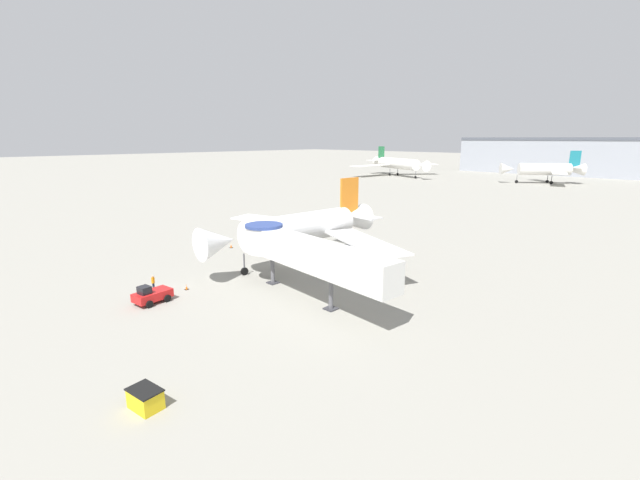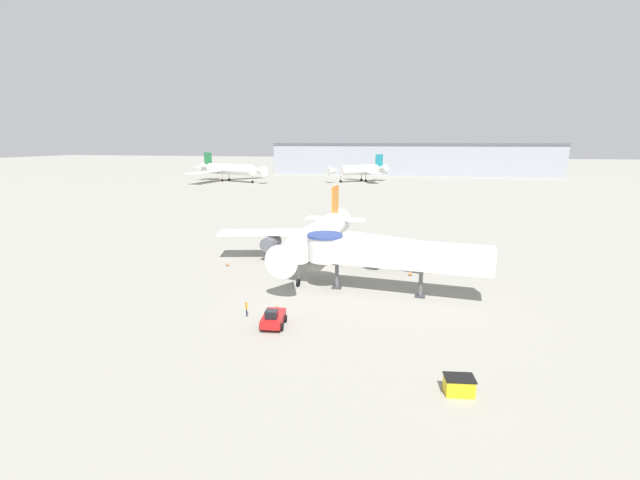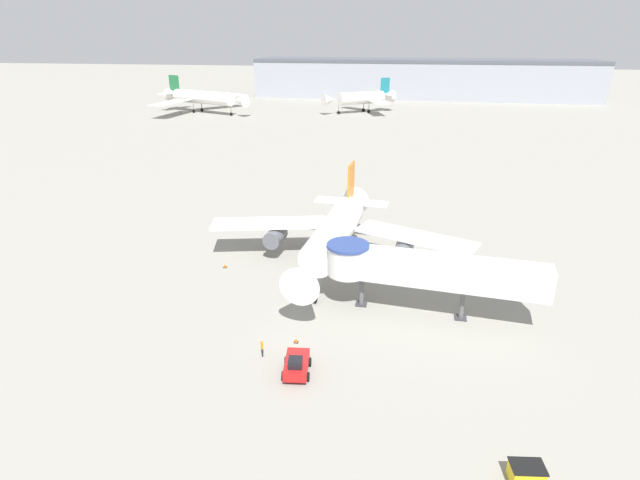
{
  "view_description": "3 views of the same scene",
  "coord_description": "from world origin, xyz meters",
  "px_view_note": "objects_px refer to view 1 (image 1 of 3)",
  "views": [
    {
      "loc": [
        38.86,
        -35.32,
        15.44
      ],
      "look_at": [
        1.47,
        2.66,
        2.7
      ],
      "focal_mm": 24.0,
      "sensor_mm": 36.0,
      "label": 1
    },
    {
      "loc": [
        12.5,
        -54.16,
        16.79
      ],
      "look_at": [
        0.91,
        -2.0,
        4.37
      ],
      "focal_mm": 24.0,
      "sensor_mm": 36.0,
      "label": 2
    },
    {
      "loc": [
        8.08,
        -50.73,
        24.72
      ],
      "look_at": [
        -1.66,
        1.22,
        3.03
      ],
      "focal_mm": 28.0,
      "sensor_mm": 36.0,
      "label": 3
    }
  ],
  "objects_px": {
    "service_container_yellow": "(145,399)",
    "traffic_cone_port_wing": "(231,246)",
    "ground_crew_marshaller": "(153,282)",
    "pushback_tug_red": "(152,295)",
    "background_jet_green_tail": "(397,163)",
    "traffic_cone_starboard_wing": "(371,283)",
    "jet_bridge": "(302,252)",
    "background_jet_teal_tail": "(546,169)",
    "main_airplane": "(303,228)",
    "traffic_cone_near_nose": "(186,287)"
  },
  "relations": [
    {
      "from": "service_container_yellow",
      "to": "traffic_cone_port_wing",
      "type": "xyz_separation_m",
      "value": [
        -28.31,
        24.99,
        -0.31
      ]
    },
    {
      "from": "traffic_cone_port_wing",
      "to": "ground_crew_marshaller",
      "type": "xyz_separation_m",
      "value": [
        9.21,
        -15.75,
        0.62
      ]
    },
    {
      "from": "traffic_cone_port_wing",
      "to": "ground_crew_marshaller",
      "type": "height_order",
      "value": "ground_crew_marshaller"
    },
    {
      "from": "ground_crew_marshaller",
      "to": "pushback_tug_red",
      "type": "bearing_deg",
      "value": 35.64
    },
    {
      "from": "ground_crew_marshaller",
      "to": "background_jet_green_tail",
      "type": "relative_size",
      "value": 0.04
    },
    {
      "from": "traffic_cone_starboard_wing",
      "to": "jet_bridge",
      "type": "bearing_deg",
      "value": -113.17
    },
    {
      "from": "pushback_tug_red",
      "to": "traffic_cone_port_wing",
      "type": "xyz_separation_m",
      "value": [
        -12.52,
        17.42,
        -0.49
      ]
    },
    {
      "from": "service_container_yellow",
      "to": "background_jet_green_tail",
      "type": "xyz_separation_m",
      "value": [
        -80.44,
        141.97,
        4.56
      ]
    },
    {
      "from": "traffic_cone_port_wing",
      "to": "background_jet_teal_tail",
      "type": "distance_m",
      "value": 127.54
    },
    {
      "from": "main_airplane",
      "to": "background_jet_teal_tail",
      "type": "height_order",
      "value": "background_jet_teal_tail"
    },
    {
      "from": "traffic_cone_port_wing",
      "to": "main_airplane",
      "type": "bearing_deg",
      "value": 11.73
    },
    {
      "from": "jet_bridge",
      "to": "service_container_yellow",
      "type": "height_order",
      "value": "jet_bridge"
    },
    {
      "from": "traffic_cone_starboard_wing",
      "to": "background_jet_teal_tail",
      "type": "relative_size",
      "value": 0.03
    },
    {
      "from": "main_airplane",
      "to": "jet_bridge",
      "type": "relative_size",
      "value": 1.55
    },
    {
      "from": "main_airplane",
      "to": "service_container_yellow",
      "type": "xyz_separation_m",
      "value": [
        15.87,
        -27.57,
        -3.68
      ]
    },
    {
      "from": "traffic_cone_starboard_wing",
      "to": "background_jet_green_tail",
      "type": "height_order",
      "value": "background_jet_green_tail"
    },
    {
      "from": "main_airplane",
      "to": "service_container_yellow",
      "type": "height_order",
      "value": "main_airplane"
    },
    {
      "from": "ground_crew_marshaller",
      "to": "background_jet_teal_tail",
      "type": "relative_size",
      "value": 0.07
    },
    {
      "from": "pushback_tug_red",
      "to": "traffic_cone_starboard_wing",
      "type": "bearing_deg",
      "value": 49.29
    },
    {
      "from": "traffic_cone_starboard_wing",
      "to": "pushback_tug_red",
      "type": "bearing_deg",
      "value": -123.38
    },
    {
      "from": "jet_bridge",
      "to": "traffic_cone_near_nose",
      "type": "distance_m",
      "value": 13.14
    },
    {
      "from": "main_airplane",
      "to": "service_container_yellow",
      "type": "relative_size",
      "value": 14.43
    },
    {
      "from": "pushback_tug_red",
      "to": "background_jet_teal_tail",
      "type": "bearing_deg",
      "value": 86.81
    },
    {
      "from": "main_airplane",
      "to": "background_jet_green_tail",
      "type": "bearing_deg",
      "value": 123.59
    },
    {
      "from": "ground_crew_marshaller",
      "to": "background_jet_green_tail",
      "type": "distance_m",
      "value": 146.28
    },
    {
      "from": "pushback_tug_red",
      "to": "traffic_cone_port_wing",
      "type": "distance_m",
      "value": 21.46
    },
    {
      "from": "jet_bridge",
      "to": "ground_crew_marshaller",
      "type": "bearing_deg",
      "value": -136.85
    },
    {
      "from": "main_airplane",
      "to": "traffic_cone_near_nose",
      "type": "relative_size",
      "value": 52.45
    },
    {
      "from": "service_container_yellow",
      "to": "traffic_cone_near_nose",
      "type": "bearing_deg",
      "value": 145.11
    },
    {
      "from": "pushback_tug_red",
      "to": "ground_crew_marshaller",
      "type": "xyz_separation_m",
      "value": [
        -3.31,
        1.68,
        0.13
      ]
    },
    {
      "from": "main_airplane",
      "to": "traffic_cone_port_wing",
      "type": "height_order",
      "value": "main_airplane"
    },
    {
      "from": "background_jet_teal_tail",
      "to": "service_container_yellow",
      "type": "bearing_deg",
      "value": -26.57
    },
    {
      "from": "pushback_tug_red",
      "to": "traffic_cone_near_nose",
      "type": "height_order",
      "value": "pushback_tug_red"
    },
    {
      "from": "jet_bridge",
      "to": "traffic_cone_near_nose",
      "type": "height_order",
      "value": "jet_bridge"
    },
    {
      "from": "service_container_yellow",
      "to": "main_airplane",
      "type": "bearing_deg",
      "value": 119.93
    },
    {
      "from": "pushback_tug_red",
      "to": "background_jet_teal_tail",
      "type": "height_order",
      "value": "background_jet_teal_tail"
    },
    {
      "from": "traffic_cone_port_wing",
      "to": "ground_crew_marshaller",
      "type": "relative_size",
      "value": 0.4
    },
    {
      "from": "pushback_tug_red",
      "to": "jet_bridge",
      "type": "bearing_deg",
      "value": 43.83
    },
    {
      "from": "service_container_yellow",
      "to": "traffic_cone_starboard_wing",
      "type": "xyz_separation_m",
      "value": [
        -3.63,
        26.03,
        -0.28
      ]
    },
    {
      "from": "jet_bridge",
      "to": "pushback_tug_red",
      "type": "xyz_separation_m",
      "value": [
        -9.1,
        -11.3,
        -3.86
      ]
    },
    {
      "from": "traffic_cone_port_wing",
      "to": "traffic_cone_near_nose",
      "type": "height_order",
      "value": "traffic_cone_port_wing"
    },
    {
      "from": "service_container_yellow",
      "to": "pushback_tug_red",
      "type": "bearing_deg",
      "value": 154.38
    },
    {
      "from": "traffic_cone_starboard_wing",
      "to": "traffic_cone_near_nose",
      "type": "xyz_separation_m",
      "value": [
        -13.18,
        -14.31,
        -0.06
      ]
    },
    {
      "from": "ground_crew_marshaller",
      "to": "background_jet_teal_tail",
      "type": "height_order",
      "value": "background_jet_teal_tail"
    },
    {
      "from": "main_airplane",
      "to": "traffic_cone_port_wing",
      "type": "relative_size",
      "value": 48.77
    },
    {
      "from": "main_airplane",
      "to": "traffic_cone_near_nose",
      "type": "bearing_deg",
      "value": -89.21
    },
    {
      "from": "main_airplane",
      "to": "background_jet_green_tail",
      "type": "relative_size",
      "value": 0.82
    },
    {
      "from": "traffic_cone_near_nose",
      "to": "background_jet_teal_tail",
      "type": "bearing_deg",
      "value": 93.85
    },
    {
      "from": "jet_bridge",
      "to": "pushback_tug_red",
      "type": "height_order",
      "value": "jet_bridge"
    },
    {
      "from": "traffic_cone_near_nose",
      "to": "background_jet_green_tail",
      "type": "height_order",
      "value": "background_jet_green_tail"
    }
  ]
}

